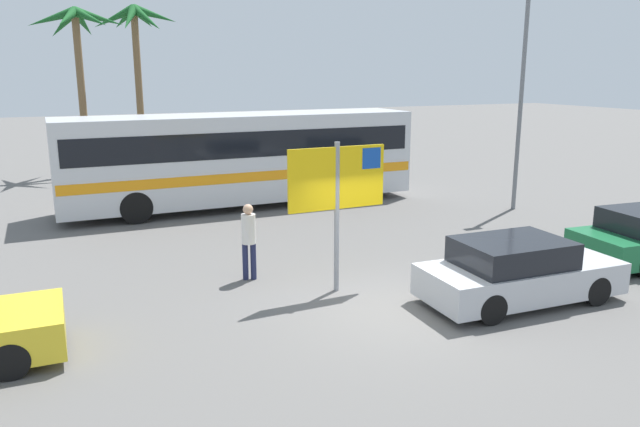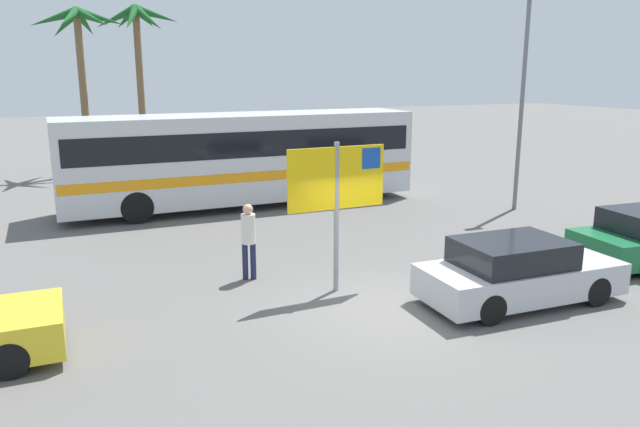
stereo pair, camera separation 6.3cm
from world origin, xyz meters
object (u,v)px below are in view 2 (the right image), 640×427
Objects in this scene: bus_front_coach at (242,155)px; pedestrian_by_bus at (249,235)px; car_silver at (518,272)px; ferry_sign at (339,184)px.

bus_front_coach reaches higher than pedestrian_by_bus.
bus_front_coach is 6.93× the size of pedestrian_by_bus.
pedestrian_by_bus is at bearing 144.37° from car_silver.
pedestrian_by_bus is (-4.56, 3.55, 0.40)m from car_silver.
bus_front_coach is 3.77× the size of ferry_sign.
car_silver is 5.79m from pedestrian_by_bus.
ferry_sign reaches higher than pedestrian_by_bus.
ferry_sign is 1.84× the size of pedestrian_by_bus.
ferry_sign reaches higher than car_silver.
ferry_sign is (-0.65, -9.01, 0.54)m from bus_front_coach.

